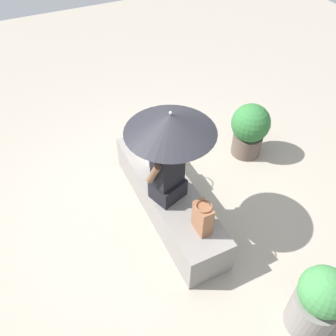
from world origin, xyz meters
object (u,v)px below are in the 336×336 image
object	(u,v)px
person_seated	(168,171)
handbag_black	(203,218)
planter_near	(250,129)
planter_far	(318,302)
tote_bag_canvas	(148,147)
parasol	(170,123)

from	to	relation	value
person_seated	handbag_black	world-z (taller)	person_seated
planter_near	planter_far	bearing A→B (deg)	158.97
handbag_black	planter_far	size ratio (longest dim) A/B	0.44
tote_bag_canvas	handbag_black	bearing A→B (deg)	-177.28
person_seated	parasol	bearing A→B (deg)	-66.06
person_seated	planter_far	xyz separation A→B (m)	(-1.68, -0.67, -0.42)
person_seated	parasol	world-z (taller)	parasol
person_seated	handbag_black	bearing A→B (deg)	-168.61
person_seated	planter_far	size ratio (longest dim) A/B	1.07
person_seated	planter_near	xyz separation A→B (m)	(0.63, -1.55, -0.42)
person_seated	parasol	size ratio (longest dim) A/B	0.80
tote_bag_canvas	parasol	bearing A→B (deg)	178.16
handbag_black	planter_far	xyz separation A→B (m)	(-1.12, -0.55, -0.21)
handbag_black	person_seated	bearing A→B (deg)	11.39
planter_near	planter_far	distance (m)	2.47
handbag_black	tote_bag_canvas	distance (m)	1.24
handbag_black	planter_far	distance (m)	1.26
handbag_black	tote_bag_canvas	bearing A→B (deg)	2.72
person_seated	planter_near	bearing A→B (deg)	-67.99
tote_bag_canvas	planter_near	xyz separation A→B (m)	(-0.05, -1.50, -0.19)
planter_near	planter_far	world-z (taller)	planter_far
person_seated	planter_near	world-z (taller)	person_seated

